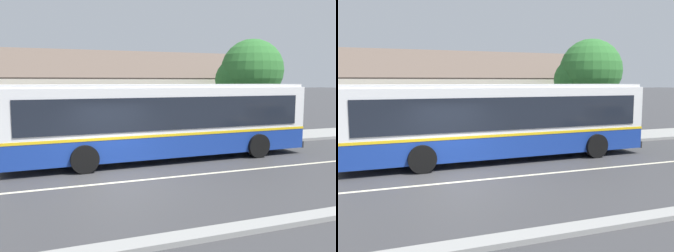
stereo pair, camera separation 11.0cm
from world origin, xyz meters
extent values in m
plane|color=#38383A|center=(0.00, 0.00, 0.00)|extent=(300.00, 300.00, 0.00)
cube|color=gray|center=(0.00, 6.00, 0.07)|extent=(60.00, 3.00, 0.15)
cube|color=gray|center=(0.00, -4.75, 0.06)|extent=(60.00, 0.50, 0.12)
cube|color=beige|center=(0.00, 0.00, 0.00)|extent=(60.00, 0.16, 0.01)
cube|color=beige|center=(0.78, 13.79, 1.66)|extent=(23.25, 9.34, 3.31)
cube|color=brown|center=(0.78, 11.45, 4.25)|extent=(23.85, 4.73, 2.02)
cube|color=brown|center=(0.78, 16.12, 4.25)|extent=(23.85, 4.73, 2.02)
cube|color=black|center=(-1.94, 9.09, 1.82)|extent=(1.10, 0.06, 1.30)
cube|color=black|center=(3.49, 9.09, 1.82)|extent=(1.10, 0.06, 1.30)
cube|color=black|center=(8.91, 9.09, 1.82)|extent=(1.10, 0.06, 1.30)
cube|color=#4C3323|center=(4.26, 9.09, 1.05)|extent=(1.00, 0.06, 2.10)
cube|color=navy|center=(2.43, 2.90, 0.70)|extent=(12.40, 2.79, 0.84)
cube|color=gold|center=(2.43, 2.90, 1.17)|extent=(12.42, 2.81, 0.10)
cube|color=white|center=(2.43, 2.90, 2.08)|extent=(12.40, 2.79, 1.72)
cube|color=white|center=(2.43, 2.90, 3.00)|extent=(12.15, 2.65, 0.12)
cube|color=black|center=(2.40, 4.16, 1.98)|extent=(11.35, 0.29, 1.22)
cube|color=black|center=(2.46, 1.64, 1.98)|extent=(11.35, 0.29, 1.22)
cube|color=black|center=(8.62, 3.04, 1.98)|extent=(0.09, 2.20, 1.22)
cube|color=black|center=(8.62, 3.04, 2.80)|extent=(0.08, 1.75, 0.24)
cube|color=black|center=(8.64, 3.04, 0.40)|extent=(0.14, 2.50, 0.28)
cube|color=#B21919|center=(0.86, 4.13, 0.70)|extent=(3.46, 0.11, 0.59)
cube|color=black|center=(7.21, 4.28, 1.43)|extent=(0.90, 0.05, 2.32)
cylinder|color=black|center=(6.22, 4.24, 0.50)|extent=(1.01, 0.30, 1.00)
cylinder|color=black|center=(6.28, 1.74, 0.50)|extent=(1.01, 0.30, 1.00)
cylinder|color=black|center=(-0.99, 4.07, 0.50)|extent=(1.01, 0.30, 1.00)
cylinder|color=black|center=(-0.94, 1.57, 0.50)|extent=(1.01, 0.30, 1.00)
cylinder|color=#4C3828|center=(9.15, 6.66, 1.33)|extent=(0.33, 0.33, 2.67)
sphere|color=#2D6B2D|center=(9.15, 6.66, 3.80)|extent=(3.47, 3.47, 3.47)
sphere|color=#2D6B2D|center=(8.41, 7.04, 3.28)|extent=(2.44, 2.44, 2.44)
cylinder|color=gray|center=(8.35, 5.00, 1.35)|extent=(0.07, 0.07, 2.40)
cube|color=#1959A5|center=(8.35, 4.98, 2.30)|extent=(0.36, 0.03, 0.48)
camera|label=1|loc=(-2.80, -11.34, 3.18)|focal=40.00mm
camera|label=2|loc=(-2.70, -11.38, 3.18)|focal=40.00mm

